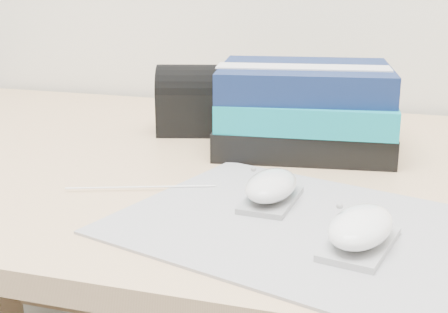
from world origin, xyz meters
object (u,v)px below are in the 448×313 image
(desk, at_px, (293,290))
(mouse_rear, at_px, (271,188))
(pouch, at_px, (195,100))
(mouse_front, at_px, (361,229))
(book_stack, at_px, (306,108))

(desk, relative_size, mouse_rear, 15.09)
(mouse_rear, xyz_separation_m, pouch, (-0.20, 0.30, 0.03))
(mouse_rear, xyz_separation_m, mouse_front, (0.11, -0.10, 0.00))
(mouse_front, distance_m, pouch, 0.51)
(mouse_rear, height_order, book_stack, book_stack)
(mouse_front, bearing_deg, book_stack, 108.24)
(mouse_rear, height_order, pouch, pouch)
(mouse_front, xyz_separation_m, book_stack, (-0.12, 0.36, 0.04))
(desk, xyz_separation_m, pouch, (-0.20, 0.08, 0.29))
(book_stack, bearing_deg, desk, -95.78)
(pouch, bearing_deg, desk, -22.13)
(book_stack, distance_m, pouch, 0.20)
(mouse_rear, relative_size, pouch, 0.72)
(book_stack, bearing_deg, pouch, 167.32)
(pouch, bearing_deg, mouse_front, -51.72)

